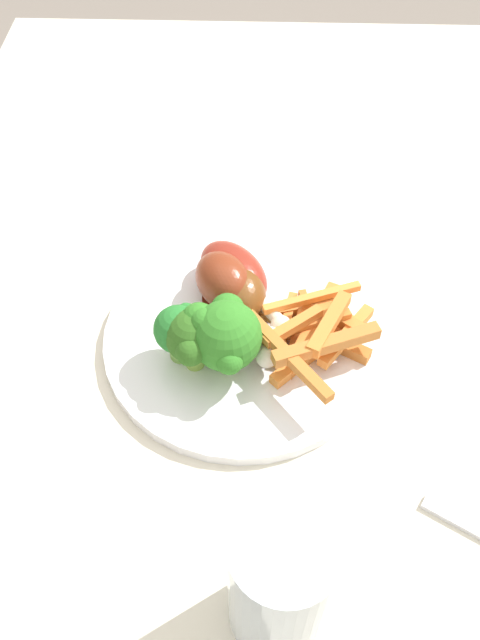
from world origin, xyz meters
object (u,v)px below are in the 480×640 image
Objects in this scene: carrot_fries_pile at (308,331)px; chicken_drumstick_extra at (234,275)px; dining_table at (250,394)px; chicken_drumstick_far at (239,293)px; broccoli_floret_back at (191,339)px; broccoli_floret_middle at (177,330)px; water_glass at (277,584)px; dinner_plate at (240,338)px; chicken_drumstick_near at (225,285)px; broccoli_floret_front at (220,333)px.

chicken_drumstick_extra is at bearing 47.63° from carrot_fries_pile.
chicken_drumstick_far is (0.02, 0.01, 0.14)m from dining_table.
broccoli_floret_back is 0.11m from carrot_fries_pile.
dining_table is 0.14m from chicken_drumstick_extra.
water_glass is at bearing -158.47° from broccoli_floret_middle.
dining_table is 18.61× the size of broccoli_floret_back.
carrot_fries_pile is 1.23× the size of chicken_drumstick_extra.
broccoli_floret_middle is 0.49× the size of chicken_drumstick_extra.
chicken_drumstick_near reaches higher than dinner_plate.
chicken_drumstick_extra is (0.08, -0.05, -0.02)m from broccoli_floret_middle.
chicken_drumstick_near is 0.89× the size of chicken_drumstick_far.
chicken_drumstick_near is (0.07, 0.00, -0.02)m from broccoli_floret_front.
water_glass reaches higher than broccoli_floret_back.
broccoli_floret_middle is 0.08m from chicken_drumstick_near.
dinner_plate is at bearing 137.12° from dining_table.
carrot_fries_pile is (0.02, -0.11, -0.02)m from broccoli_floret_middle.
chicken_drumstick_extra reaches higher than dining_table.
dining_table is 0.11m from dinner_plate.
chicken_drumstick_near is at bearing 154.26° from chicken_drumstick_extra.
broccoli_floret_back is at bearing 133.52° from dining_table.
broccoli_floret_back is 0.08m from chicken_drumstick_near.
chicken_drumstick_near is (0.08, -0.02, -0.01)m from broccoli_floret_back.
dinner_plate is 0.04m from chicken_drumstick_far.
dining_table is 9.29× the size of chicken_drumstick_far.
broccoli_floret_middle is 0.08m from chicken_drumstick_far.
chicken_drumstick_near reaches higher than chicken_drumstick_extra.
broccoli_floret_back is at bearing 19.49° from water_glass.
carrot_fries_pile is (-0.02, -0.05, 0.13)m from dining_table.
dinner_plate is 0.06m from chicken_drumstick_extra.
chicken_drumstick_far is 0.27m from water_glass.
broccoli_floret_back reaches higher than chicken_drumstick_near.
broccoli_floret_back is 0.53× the size of chicken_drumstick_extra.
broccoli_floret_front reaches higher than dinner_plate.
chicken_drumstick_extra is (0.04, 0.02, 0.14)m from dining_table.
carrot_fries_pile is 1.16× the size of chicken_drumstick_far.
chicken_drumstick_extra is (0.05, 0.01, 0.03)m from dinner_plate.
broccoli_floret_front is at bearing 175.21° from chicken_drumstick_extra.
broccoli_floret_back is (-0.00, 0.03, -0.01)m from broccoli_floret_front.
broccoli_floret_middle is at bearing 77.02° from broccoli_floret_front.
broccoli_floret_front reaches higher than dining_table.
chicken_drumstick_extra is (0.09, -0.01, -0.02)m from broccoli_floret_front.
carrot_fries_pile is 0.08m from chicken_drumstick_far.
broccoli_floret_front is at bearing -179.89° from chicken_drumstick_near.
dining_table is 0.15m from chicken_drumstick_near.
water_glass is at bearing -170.45° from chicken_drumstick_near.
chicken_drumstick_near reaches higher than carrot_fries_pile.
broccoli_floret_front is 1.18× the size of broccoli_floret_back.
dining_table is at bearing -59.68° from broccoli_floret_middle.
water_glass is at bearing -172.39° from chicken_drumstick_extra.
chicken_drumstick_far is at bearing 4.04° from dinner_plate.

